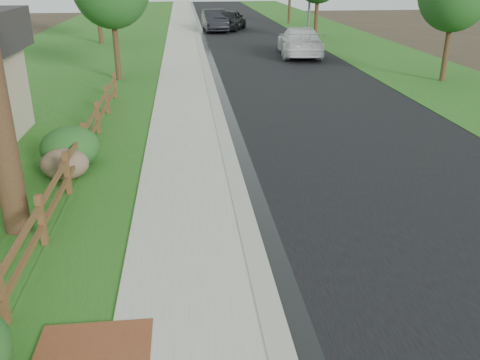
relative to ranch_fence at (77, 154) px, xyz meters
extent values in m
plane|color=#332D1C|center=(3.60, -6.40, -0.62)|extent=(120.00, 120.00, 0.00)
cube|color=black|center=(8.20, 28.60, -0.61)|extent=(8.00, 90.00, 0.02)
cube|color=#9B9B8D|center=(4.00, 28.60, -0.56)|extent=(0.40, 90.00, 0.12)
cube|color=black|center=(4.35, 28.60, -0.60)|extent=(0.50, 90.00, 0.00)
cube|color=#9E9D8A|center=(2.70, 28.60, -0.57)|extent=(2.20, 90.00, 0.10)
cube|color=#204E16|center=(0.80, 28.60, -0.59)|extent=(1.60, 90.00, 0.06)
cube|color=#204E16|center=(-4.40, 28.60, -0.60)|extent=(9.00, 90.00, 0.04)
cube|color=#204E16|center=(15.10, 28.60, -0.60)|extent=(6.00, 90.00, 0.04)
cube|color=#54291C|center=(0.00, -6.00, -0.07)|extent=(0.12, 0.12, 1.10)
cube|color=#54291C|center=(0.00, -3.60, -0.07)|extent=(0.12, 0.12, 1.10)
cube|color=#54291C|center=(0.00, -1.20, -0.07)|extent=(0.12, 0.12, 1.10)
cube|color=#54291C|center=(0.00, 1.20, -0.07)|extent=(0.12, 0.12, 1.10)
cube|color=#54291C|center=(0.00, 3.60, -0.07)|extent=(0.12, 0.12, 1.10)
cube|color=#54291C|center=(0.00, 6.00, -0.07)|extent=(0.12, 0.12, 1.10)
cube|color=#54291C|center=(0.00, 8.40, -0.07)|extent=(0.12, 0.12, 1.10)
cube|color=#54291C|center=(0.00, -4.80, -0.17)|extent=(0.08, 2.35, 0.10)
cube|color=#54291C|center=(0.00, -4.80, 0.23)|extent=(0.08, 2.35, 0.10)
cube|color=#54291C|center=(0.00, -2.40, -0.17)|extent=(0.08, 2.35, 0.10)
cube|color=#54291C|center=(0.00, -2.40, 0.23)|extent=(0.08, 2.35, 0.10)
cube|color=#54291C|center=(0.00, 0.00, -0.17)|extent=(0.08, 2.35, 0.10)
cube|color=#54291C|center=(0.00, 0.00, 0.23)|extent=(0.08, 2.35, 0.10)
cube|color=#54291C|center=(0.00, 2.40, -0.17)|extent=(0.08, 2.35, 0.10)
cube|color=#54291C|center=(0.00, 2.40, 0.23)|extent=(0.08, 2.35, 0.10)
cube|color=#54291C|center=(0.00, 4.80, -0.17)|extent=(0.08, 2.35, 0.10)
cube|color=#54291C|center=(0.00, 4.80, 0.23)|extent=(0.08, 2.35, 0.10)
cube|color=#54291C|center=(0.00, 7.20, -0.17)|extent=(0.08, 2.35, 0.10)
cube|color=#54291C|center=(0.00, 7.20, 0.23)|extent=(0.08, 2.35, 0.10)
imported|color=white|center=(9.91, 18.55, 0.27)|extent=(3.04, 6.17, 1.73)
imported|color=black|center=(6.91, 32.94, 0.29)|extent=(3.71, 5.60, 1.77)
imported|color=black|center=(5.60, 32.27, 0.27)|extent=(2.11, 5.37, 1.74)
ellipsoid|color=brown|center=(-0.30, -0.11, -0.21)|extent=(1.35, 1.10, 0.81)
ellipsoid|color=#234E1C|center=(-0.30, 0.70, -0.05)|extent=(1.60, 1.60, 1.13)
cylinder|color=#362116|center=(-0.30, 12.31, 1.28)|extent=(0.26, 0.26, 3.80)
cylinder|color=#362116|center=(15.03, 10.37, 1.16)|extent=(0.24, 0.24, 3.56)
cylinder|color=#362116|center=(-2.94, 25.33, 1.57)|extent=(0.30, 0.30, 4.38)
cylinder|color=#362116|center=(12.60, 25.34, 1.41)|extent=(0.28, 0.28, 4.05)
cylinder|color=#362116|center=(13.14, 37.90, 1.26)|extent=(0.26, 0.26, 3.75)
camera|label=1|loc=(2.83, -12.60, 4.40)|focal=38.00mm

